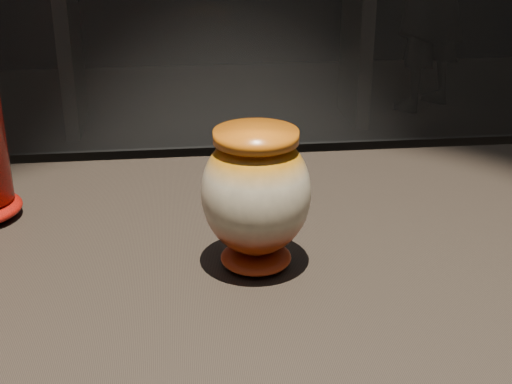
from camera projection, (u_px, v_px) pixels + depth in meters
main_vase at (256, 194)px, 0.86m from camera, size 0.16×0.16×0.18m
back_shelf at (216, 18)px, 4.16m from camera, size 2.00×0.60×0.90m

